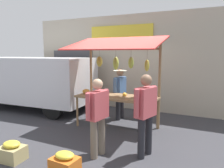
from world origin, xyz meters
TOP-DOWN VIEW (x-y plane):
  - ground_plane at (0.00, 0.00)m, footprint 40.00×40.00m
  - street_backdrop at (0.07, -2.20)m, footprint 9.00×0.30m
  - market_stall at (0.02, -0.03)m, footprint 2.50×1.46m
  - vendor_with_sunhat at (0.24, -0.75)m, footprint 0.40×0.67m
  - shopper_in_grey_tee at (-1.22, 1.31)m, footprint 0.34×0.68m
  - shopper_in_striped_shirt at (-0.38, 1.72)m, footprint 0.28×0.67m
  - parked_van at (3.81, -0.53)m, footprint 4.51×2.14m
  - produce_crate_near at (0.99, 2.61)m, footprint 0.48×0.41m
  - produce_crate_side at (-0.18, 2.51)m, footprint 0.48×0.37m

SIDE VIEW (x-z plane):
  - ground_plane at x=0.00m, z-range 0.00..0.00m
  - produce_crate_side at x=-0.18m, z-range -0.02..0.36m
  - produce_crate_near at x=0.99m, z-range -0.02..0.37m
  - shopper_in_striped_shirt at x=-0.38m, z-range 0.11..1.67m
  - vendor_with_sunhat at x=0.24m, z-range 0.13..1.68m
  - shopper_in_grey_tee at x=-1.22m, z-range 0.13..1.77m
  - parked_van at x=3.81m, z-range 0.18..2.06m
  - market_stall at x=0.02m, z-range 0.31..2.80m
  - street_backdrop at x=0.07m, z-range 0.00..3.40m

